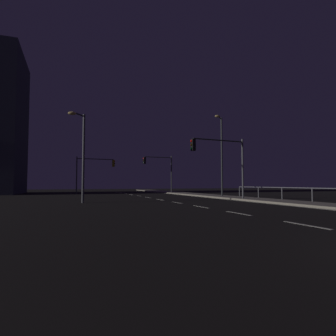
{
  "coord_description": "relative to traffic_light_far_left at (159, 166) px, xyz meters",
  "views": [
    {
      "loc": [
        -7.56,
        -2.49,
        1.4
      ],
      "look_at": [
        -0.04,
        18.9,
        2.66
      ],
      "focal_mm": 30.22,
      "sensor_mm": 36.0,
      "label": 1
    }
  ],
  "objects": [
    {
      "name": "ground_plane",
      "position": [
        -4.45,
        -18.0,
        -3.86
      ],
      "size": [
        112.0,
        112.0,
        0.0
      ],
      "primitive_type": "plane",
      "color": "black",
      "rests_on": "ground"
    },
    {
      "name": "sidewalk_right",
      "position": [
        2.84,
        -18.0,
        -3.79
      ],
      "size": [
        2.8,
        77.0,
        0.14
      ],
      "primitive_type": "cube",
      "color": "#9E937F",
      "rests_on": "ground"
    },
    {
      "name": "lane_markings_center",
      "position": [
        -4.45,
        -14.5,
        -3.86
      ],
      "size": [
        0.14,
        50.0,
        0.01
      ],
      "color": "silver",
      "rests_on": "ground"
    },
    {
      "name": "lane_edge_line",
      "position": [
        1.19,
        -13.0,
        -3.86
      ],
      "size": [
        0.14,
        53.0,
        0.01
      ],
      "color": "silver",
      "rests_on": "ground"
    },
    {
      "name": "traffic_light_far_left",
      "position": [
        0.0,
        0.0,
        0.0
      ],
      "size": [
        4.35,
        0.41,
        5.25
      ],
      "color": "#38383D",
      "rests_on": "sidewalk_right"
    },
    {
      "name": "traffic_light_mid_right",
      "position": [
        -8.73,
        1.25,
        -0.28
      ],
      "size": [
        5.17,
        0.53,
        4.99
      ],
      "color": "#4C4C51",
      "rests_on": "ground"
    },
    {
      "name": "traffic_light_far_right",
      "position": [
        -0.17,
        -17.37,
        -0.05
      ],
      "size": [
        5.15,
        0.61,
        5.12
      ],
      "color": "#4C4C51",
      "rests_on": "sidewalk_right"
    },
    {
      "name": "street_lamp_corner",
      "position": [
        2.82,
        -12.36,
        1.15
      ],
      "size": [
        1.59,
        1.6,
        8.2
      ],
      "color": "#2D3033",
      "rests_on": "sidewalk_right"
    },
    {
      "name": "street_lamp_mid_block",
      "position": [
        -11.2,
        -16.67,
        0.09
      ],
      "size": [
        1.22,
        1.38,
        6.52
      ],
      "color": "#4C4C51",
      "rests_on": "ground"
    }
  ]
}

